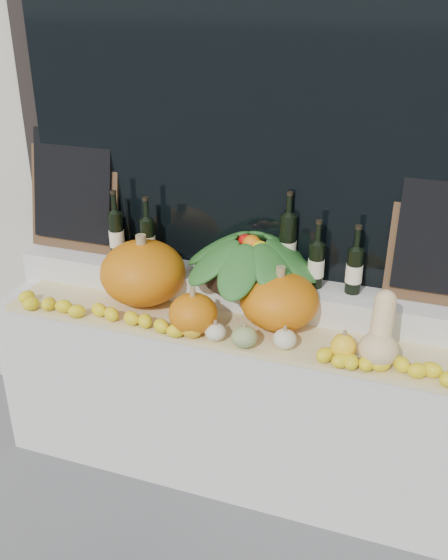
# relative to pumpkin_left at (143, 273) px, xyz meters

# --- Properties ---
(display_sill) EXTENTS (2.30, 0.55, 0.88)m
(display_sill) POSITION_rel_pumpkin_left_xyz_m (0.44, 0.01, -0.62)
(display_sill) COLOR silver
(display_sill) RESTS_ON ground
(rear_tier) EXTENTS (2.30, 0.25, 0.16)m
(rear_tier) POSITION_rel_pumpkin_left_xyz_m (0.44, 0.16, -0.10)
(rear_tier) COLOR silver
(rear_tier) RESTS_ON display_sill
(straw_bedding) EXTENTS (2.10, 0.32, 0.02)m
(straw_bedding) POSITION_rel_pumpkin_left_xyz_m (0.44, -0.11, -0.17)
(straw_bedding) COLOR tan
(straw_bedding) RESTS_ON display_sill
(pumpkin_left) EXTENTS (0.45, 0.45, 0.31)m
(pumpkin_left) POSITION_rel_pumpkin_left_xyz_m (0.00, 0.00, 0.00)
(pumpkin_left) COLOR orange
(pumpkin_left) RESTS_ON straw_bedding
(pumpkin_right) EXTENTS (0.41, 0.41, 0.25)m
(pumpkin_right) POSITION_rel_pumpkin_left_xyz_m (0.68, -0.01, -0.03)
(pumpkin_right) COLOR orange
(pumpkin_right) RESTS_ON straw_bedding
(pumpkin_center) EXTENTS (0.24, 0.24, 0.18)m
(pumpkin_center) POSITION_rel_pumpkin_left_xyz_m (0.33, -0.19, -0.06)
(pumpkin_center) COLOR orange
(pumpkin_center) RESTS_ON straw_bedding
(butternut_squash) EXTENTS (0.16, 0.22, 0.30)m
(butternut_squash) POSITION_rel_pumpkin_left_xyz_m (1.14, -0.16, -0.03)
(butternut_squash) COLOR #E7C387
(butternut_squash) RESTS_ON straw_bedding
(decorative_gourds) EXTENTS (0.77, 0.16, 0.14)m
(decorative_gourds) POSITION_rel_pumpkin_left_xyz_m (0.59, -0.21, -0.10)
(decorative_gourds) COLOR #33641E
(decorative_gourds) RESTS_ON straw_bedding
(lemon_heap) EXTENTS (2.20, 0.16, 0.06)m
(lemon_heap) POSITION_rel_pumpkin_left_xyz_m (0.44, -0.22, -0.12)
(lemon_heap) COLOR yellow
(lemon_heap) RESTS_ON straw_bedding
(produce_bowl) EXTENTS (0.69, 0.69, 0.23)m
(produce_bowl) POSITION_rel_pumpkin_left_xyz_m (0.50, 0.15, 0.09)
(produce_bowl) COLOR black
(produce_bowl) RESTS_ON rear_tier
(wine_bottle_far_left) EXTENTS (0.08, 0.08, 0.36)m
(wine_bottle_far_left) POSITION_rel_pumpkin_left_xyz_m (-0.21, 0.14, 0.11)
(wine_bottle_far_left) COLOR black
(wine_bottle_far_left) RESTS_ON rear_tier
(wine_bottle_near_left) EXTENTS (0.08, 0.08, 0.35)m
(wine_bottle_near_left) POSITION_rel_pumpkin_left_xyz_m (-0.04, 0.14, 0.10)
(wine_bottle_near_left) COLOR black
(wine_bottle_near_left) RESTS_ON rear_tier
(wine_bottle_tall) EXTENTS (0.08, 0.08, 0.43)m
(wine_bottle_tall) POSITION_rel_pumpkin_left_xyz_m (0.65, 0.22, 0.14)
(wine_bottle_tall) COLOR black
(wine_bottle_tall) RESTS_ON rear_tier
(wine_bottle_near_right) EXTENTS (0.08, 0.08, 0.33)m
(wine_bottle_near_right) POSITION_rel_pumpkin_left_xyz_m (0.80, 0.17, 0.09)
(wine_bottle_near_right) COLOR black
(wine_bottle_near_right) RESTS_ON rear_tier
(wine_bottle_far_right) EXTENTS (0.08, 0.08, 0.33)m
(wine_bottle_far_right) POSITION_rel_pumpkin_left_xyz_m (0.97, 0.17, 0.09)
(wine_bottle_far_right) COLOR black
(wine_bottle_far_right) RESTS_ON rear_tier
(chalkboard_left) EXTENTS (0.50, 0.15, 0.61)m
(chalkboard_left) POSITION_rel_pumpkin_left_xyz_m (-0.48, 0.22, 0.30)
(chalkboard_left) COLOR #4C331E
(chalkboard_left) RESTS_ON rear_tier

